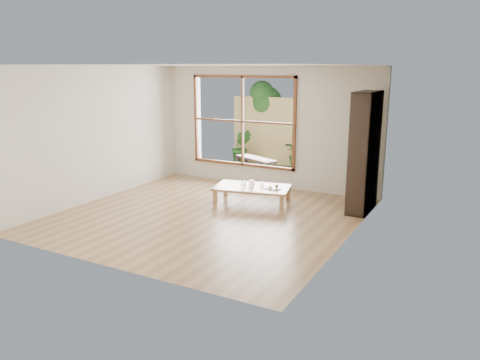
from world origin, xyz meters
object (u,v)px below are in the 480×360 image
Objects in this scene: low_table at (252,188)px; bookshelf at (364,152)px; food_tray at (273,188)px; garden_bench at (256,160)px.

bookshelf reaches higher than low_table.
food_tray is 0.25× the size of garden_bench.
food_tray is at bearing -8.52° from low_table.
low_table is 5.03× the size of food_tray.
garden_bench reaches higher than low_table.
food_tray is (0.43, 0.03, 0.06)m from low_table.
bookshelf is 1.80m from food_tray.
garden_bench is at bearing 144.36° from food_tray.
food_tray reaches higher than low_table.
garden_bench is (-3.04, 1.75, -0.73)m from bookshelf.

